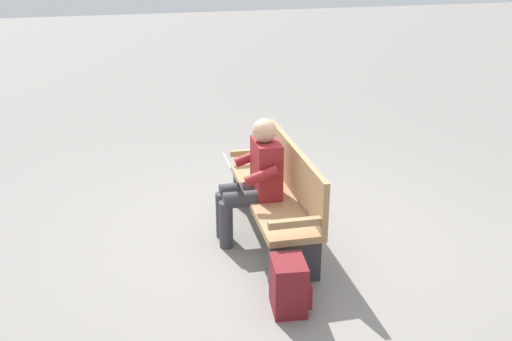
# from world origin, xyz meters

# --- Properties ---
(ground_plane) EXTENTS (40.00, 40.00, 0.00)m
(ground_plane) POSITION_xyz_m (0.00, 0.00, 0.00)
(ground_plane) COLOR gray
(bench_near) EXTENTS (1.83, 0.62, 0.90)m
(bench_near) POSITION_xyz_m (-0.01, -0.07, 0.46)
(bench_near) COLOR #9E7A51
(bench_near) RESTS_ON ground
(person_seated) EXTENTS (0.59, 0.60, 1.18)m
(person_seated) POSITION_xyz_m (0.02, 0.16, 0.63)
(person_seated) COLOR maroon
(person_seated) RESTS_ON ground
(backpack) EXTENTS (0.36, 0.33, 0.42)m
(backpack) POSITION_xyz_m (-1.14, 0.23, 0.21)
(backpack) COLOR maroon
(backpack) RESTS_ON ground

